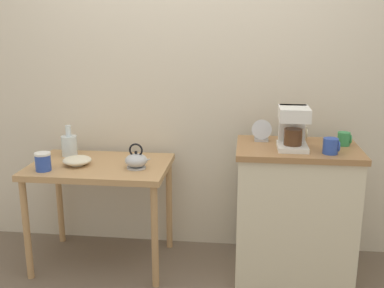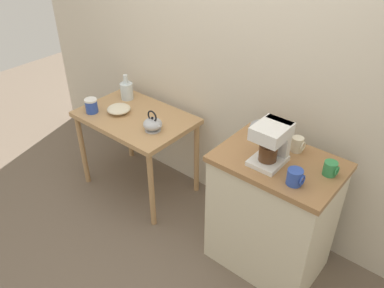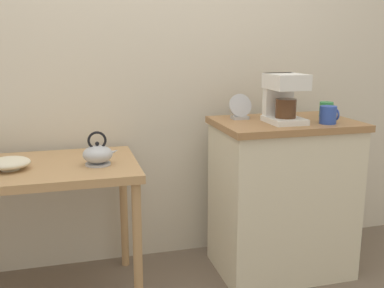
% 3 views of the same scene
% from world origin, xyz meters
% --- Properties ---
extents(ground_plane, '(8.00, 8.00, 0.00)m').
position_xyz_m(ground_plane, '(0.00, 0.00, 0.00)').
color(ground_plane, '#6B5B4C').
extents(back_wall, '(4.40, 0.10, 2.80)m').
position_xyz_m(back_wall, '(0.10, 0.43, 1.40)').
color(back_wall, beige).
rests_on(back_wall, ground_plane).
extents(wooden_table, '(0.92, 0.62, 0.72)m').
position_xyz_m(wooden_table, '(-0.58, 0.02, 0.63)').
color(wooden_table, tan).
rests_on(wooden_table, ground_plane).
extents(kitchen_counter, '(0.76, 0.53, 0.89)m').
position_xyz_m(kitchen_counter, '(0.71, 0.01, 0.44)').
color(kitchen_counter, beige).
rests_on(kitchen_counter, ground_plane).
extents(bowl_stoneware, '(0.19, 0.19, 0.06)m').
position_xyz_m(bowl_stoneware, '(-0.72, -0.03, 0.75)').
color(bowl_stoneware, beige).
rests_on(bowl_stoneware, wooden_table).
extents(teakettle, '(0.18, 0.14, 0.17)m').
position_xyz_m(teakettle, '(-0.32, -0.05, 0.77)').
color(teakettle, '#B2B5BA').
rests_on(teakettle, wooden_table).
extents(glass_carafe_vase, '(0.11, 0.11, 0.22)m').
position_xyz_m(glass_carafe_vase, '(-0.86, 0.18, 0.80)').
color(glass_carafe_vase, silver).
rests_on(glass_carafe_vase, wooden_table).
extents(canister_enamel, '(0.10, 0.10, 0.12)m').
position_xyz_m(canister_enamel, '(-0.89, -0.17, 0.78)').
color(canister_enamel, '#2D4CAD').
rests_on(canister_enamel, wooden_table).
extents(coffee_maker, '(0.18, 0.22, 0.26)m').
position_xyz_m(coffee_maker, '(0.66, -0.04, 1.03)').
color(coffee_maker, white).
rests_on(coffee_maker, kitchen_counter).
extents(mug_tall_green, '(0.08, 0.08, 0.08)m').
position_xyz_m(mug_tall_green, '(0.99, 0.06, 0.93)').
color(mug_tall_green, '#338C4C').
rests_on(mug_tall_green, kitchen_counter).
extents(mug_small_cream, '(0.08, 0.07, 0.10)m').
position_xyz_m(mug_small_cream, '(0.74, 0.16, 0.93)').
color(mug_small_cream, beige).
rests_on(mug_small_cream, kitchen_counter).
extents(mug_blue, '(0.10, 0.09, 0.09)m').
position_xyz_m(mug_blue, '(0.88, -0.14, 0.93)').
color(mug_blue, '#2D4CAD').
rests_on(mug_blue, kitchen_counter).
extents(table_clock, '(0.13, 0.06, 0.14)m').
position_xyz_m(table_clock, '(0.48, 0.12, 0.95)').
color(table_clock, '#B2B5BA').
rests_on(table_clock, kitchen_counter).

